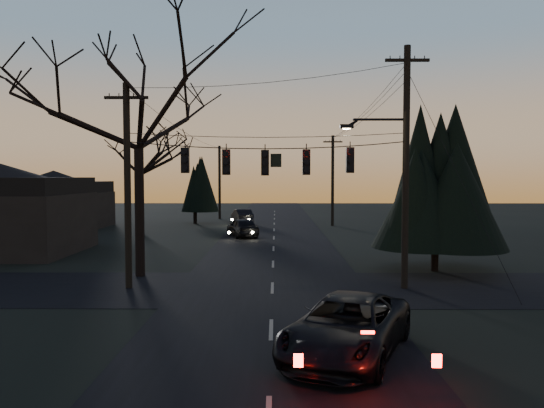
{
  "coord_description": "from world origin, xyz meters",
  "views": [
    {
      "loc": [
        0.14,
        -11.88,
        4.67
      ],
      "look_at": [
        -0.0,
        8.51,
        3.6
      ],
      "focal_mm": 35.0,
      "sensor_mm": 36.0,
      "label": 1
    }
  ],
  "objects_px": {
    "utility_pole_right": "(404,288)",
    "utility_pole_far_l": "(220,219)",
    "sedan_oncoming_a": "(242,227)",
    "sedan_oncoming_b": "(242,216)",
    "suv_near": "(347,327)",
    "bare_tree_left": "(138,97)",
    "evergreen_right": "(436,183)",
    "utility_pole_left": "(129,288)",
    "utility_pole_far_r": "(332,226)"
  },
  "relations": [
    {
      "from": "utility_pole_left",
      "to": "utility_pole_far_r",
      "type": "distance_m",
      "value": 30.27
    },
    {
      "from": "utility_pole_far_l",
      "to": "suv_near",
      "type": "xyz_separation_m",
      "value": [
        8.0,
        -44.32,
        0.76
      ]
    },
    {
      "from": "utility_pole_right",
      "to": "sedan_oncoming_a",
      "type": "height_order",
      "value": "utility_pole_right"
    },
    {
      "from": "utility_pole_left",
      "to": "sedan_oncoming_a",
      "type": "height_order",
      "value": "utility_pole_left"
    },
    {
      "from": "utility_pole_far_r",
      "to": "sedan_oncoming_b",
      "type": "xyz_separation_m",
      "value": [
        -8.7,
        2.44,
        0.71
      ]
    },
    {
      "from": "suv_near",
      "to": "sedan_oncoming_a",
      "type": "relative_size",
      "value": 1.26
    },
    {
      "from": "bare_tree_left",
      "to": "sedan_oncoming_a",
      "type": "distance_m",
      "value": 18.15
    },
    {
      "from": "utility_pole_right",
      "to": "utility_pole_far_l",
      "type": "bearing_deg",
      "value": 107.72
    },
    {
      "from": "evergreen_right",
      "to": "suv_near",
      "type": "height_order",
      "value": "evergreen_right"
    },
    {
      "from": "utility_pole_right",
      "to": "evergreen_right",
      "type": "bearing_deg",
      "value": 58.61
    },
    {
      "from": "evergreen_right",
      "to": "suv_near",
      "type": "distance_m",
      "value": 14.21
    },
    {
      "from": "suv_near",
      "to": "sedan_oncoming_b",
      "type": "relative_size",
      "value": 1.27
    },
    {
      "from": "utility_pole_far_l",
      "to": "suv_near",
      "type": "height_order",
      "value": "utility_pole_far_l"
    },
    {
      "from": "evergreen_right",
      "to": "sedan_oncoming_a",
      "type": "bearing_deg",
      "value": 125.37
    },
    {
      "from": "utility_pole_right",
      "to": "sedan_oncoming_a",
      "type": "distance_m",
      "value": 20.32
    },
    {
      "from": "utility_pole_right",
      "to": "utility_pole_far_l",
      "type": "height_order",
      "value": "utility_pole_right"
    },
    {
      "from": "suv_near",
      "to": "sedan_oncoming_a",
      "type": "bearing_deg",
      "value": 122.44
    },
    {
      "from": "bare_tree_left",
      "to": "evergreen_right",
      "type": "distance_m",
      "value": 14.79
    },
    {
      "from": "utility_pole_left",
      "to": "sedan_oncoming_a",
      "type": "distance_m",
      "value": 19.05
    },
    {
      "from": "utility_pole_right",
      "to": "utility_pole_left",
      "type": "height_order",
      "value": "utility_pole_right"
    },
    {
      "from": "evergreen_right",
      "to": "sedan_oncoming_b",
      "type": "bearing_deg",
      "value": 112.95
    },
    {
      "from": "utility_pole_right",
      "to": "bare_tree_left",
      "type": "distance_m",
      "value": 14.61
    },
    {
      "from": "utility_pole_far_l",
      "to": "sedan_oncoming_b",
      "type": "distance_m",
      "value": 6.26
    },
    {
      "from": "utility_pole_far_r",
      "to": "evergreen_right",
      "type": "bearing_deg",
      "value": -84.1
    },
    {
      "from": "utility_pole_far_r",
      "to": "evergreen_right",
      "type": "relative_size",
      "value": 1.13
    },
    {
      "from": "sedan_oncoming_b",
      "to": "utility_pole_far_l",
      "type": "bearing_deg",
      "value": -78.18
    },
    {
      "from": "utility_pole_far_l",
      "to": "utility_pole_far_r",
      "type": "bearing_deg",
      "value": -34.82
    },
    {
      "from": "utility_pole_right",
      "to": "utility_pole_far_l",
      "type": "distance_m",
      "value": 37.79
    },
    {
      "from": "utility_pole_far_r",
      "to": "bare_tree_left",
      "type": "xyz_separation_m",
      "value": [
        -11.7,
        -25.35,
        8.34
      ]
    },
    {
      "from": "utility_pole_left",
      "to": "suv_near",
      "type": "relative_size",
      "value": 1.56
    },
    {
      "from": "utility_pole_far_r",
      "to": "evergreen_right",
      "type": "xyz_separation_m",
      "value": [
        2.48,
        -23.94,
        4.35
      ]
    },
    {
      "from": "evergreen_right",
      "to": "sedan_oncoming_b",
      "type": "relative_size",
      "value": 1.75
    },
    {
      "from": "sedan_oncoming_a",
      "to": "sedan_oncoming_b",
      "type": "height_order",
      "value": "sedan_oncoming_a"
    },
    {
      "from": "evergreen_right",
      "to": "suv_near",
      "type": "xyz_separation_m",
      "value": [
        -5.98,
        -12.38,
        -3.59
      ]
    },
    {
      "from": "utility_pole_far_l",
      "to": "sedan_oncoming_b",
      "type": "relative_size",
      "value": 1.87
    },
    {
      "from": "evergreen_right",
      "to": "sedan_oncoming_b",
      "type": "distance_m",
      "value": 28.89
    },
    {
      "from": "sedan_oncoming_a",
      "to": "sedan_oncoming_b",
      "type": "xyz_separation_m",
      "value": [
        -0.78,
        11.75,
        -0.03
      ]
    },
    {
      "from": "utility_pole_left",
      "to": "suv_near",
      "type": "bearing_deg",
      "value": -46.14
    },
    {
      "from": "utility_pole_far_r",
      "to": "sedan_oncoming_b",
      "type": "distance_m",
      "value": 9.06
    },
    {
      "from": "suv_near",
      "to": "utility_pole_left",
      "type": "bearing_deg",
      "value": 157.03
    },
    {
      "from": "bare_tree_left",
      "to": "sedan_oncoming_a",
      "type": "relative_size",
      "value": 2.75
    },
    {
      "from": "utility_pole_far_r",
      "to": "suv_near",
      "type": "xyz_separation_m",
      "value": [
        -3.5,
        -36.32,
        0.76
      ]
    },
    {
      "from": "utility_pole_far_r",
      "to": "bare_tree_left",
      "type": "distance_m",
      "value": 29.14
    },
    {
      "from": "suv_near",
      "to": "utility_pole_far_l",
      "type": "bearing_deg",
      "value": 123.39
    },
    {
      "from": "utility_pole_right",
      "to": "bare_tree_left",
      "type": "bearing_deg",
      "value": 167.23
    },
    {
      "from": "utility_pole_far_r",
      "to": "utility_pole_far_l",
      "type": "height_order",
      "value": "utility_pole_far_r"
    },
    {
      "from": "evergreen_right",
      "to": "bare_tree_left",
      "type": "bearing_deg",
      "value": -174.34
    },
    {
      "from": "bare_tree_left",
      "to": "suv_near",
      "type": "xyz_separation_m",
      "value": [
        8.2,
        -10.97,
        -7.58
      ]
    },
    {
      "from": "suv_near",
      "to": "sedan_oncoming_a",
      "type": "distance_m",
      "value": 27.37
    },
    {
      "from": "utility_pole_far_l",
      "to": "evergreen_right",
      "type": "height_order",
      "value": "evergreen_right"
    }
  ]
}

